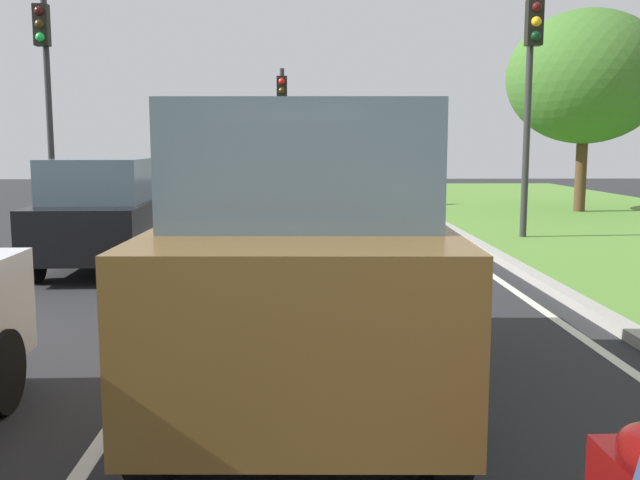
# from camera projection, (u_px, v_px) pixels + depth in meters

# --- Properties ---
(ground_plane) EXTENTS (60.00, 60.00, 0.00)m
(ground_plane) POSITION_uv_depth(u_px,v_px,m) (260.00, 273.00, 11.10)
(ground_plane) COLOR #262628
(lane_line_center) EXTENTS (0.12, 32.00, 0.01)m
(lane_line_center) POSITION_uv_depth(u_px,v_px,m) (215.00, 273.00, 11.08)
(lane_line_center) COLOR silver
(lane_line_center) RESTS_ON ground
(lane_line_right_edge) EXTENTS (0.12, 32.00, 0.01)m
(lane_line_right_edge) POSITION_uv_depth(u_px,v_px,m) (487.00, 272.00, 11.19)
(lane_line_right_edge) COLOR silver
(lane_line_right_edge) RESTS_ON ground
(curb_right) EXTENTS (0.24, 48.00, 0.12)m
(curb_right) POSITION_uv_depth(u_px,v_px,m) (518.00, 268.00, 11.19)
(curb_right) COLOR #9E9B93
(curb_right) RESTS_ON ground
(car_suv_ahead) EXTENTS (2.08, 4.55, 2.28)m
(car_suv_ahead) POSITION_uv_depth(u_px,v_px,m) (305.00, 251.00, 5.59)
(car_suv_ahead) COLOR brown
(car_suv_ahead) RESTS_ON ground
(car_hatchback_far) EXTENTS (1.81, 3.74, 1.78)m
(car_hatchback_far) POSITION_uv_depth(u_px,v_px,m) (104.00, 214.00, 11.46)
(car_hatchback_far) COLOR black
(car_hatchback_far) RESTS_ON ground
(traffic_light_near_right) EXTENTS (0.32, 0.50, 5.15)m
(traffic_light_near_right) POSITION_uv_depth(u_px,v_px,m) (531.00, 72.00, 14.40)
(traffic_light_near_right) COLOR #2D2D2D
(traffic_light_near_right) RESTS_ON ground
(traffic_light_overhead_left) EXTENTS (0.32, 0.50, 5.31)m
(traffic_light_overhead_left) POSITION_uv_depth(u_px,v_px,m) (46.00, 73.00, 15.85)
(traffic_light_overhead_left) COLOR #2D2D2D
(traffic_light_overhead_left) RESTS_ON ground
(traffic_light_far_median) EXTENTS (0.32, 0.50, 4.34)m
(traffic_light_far_median) POSITION_uv_depth(u_px,v_px,m) (282.00, 114.00, 22.00)
(traffic_light_far_median) COLOR #2D2D2D
(traffic_light_far_median) RESTS_ON ground
(tree_roadside_far) EXTENTS (4.43, 4.43, 5.78)m
(tree_roadside_far) POSITION_uv_depth(u_px,v_px,m) (586.00, 77.00, 20.08)
(tree_roadside_far) COLOR #4C331E
(tree_roadside_far) RESTS_ON ground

